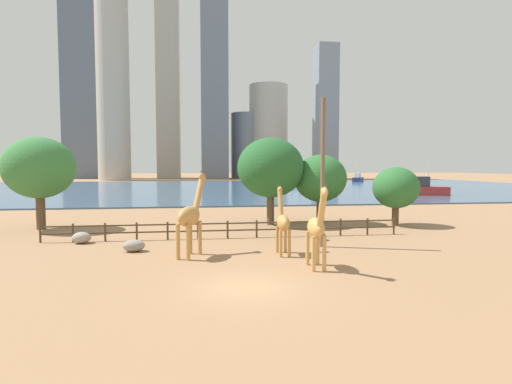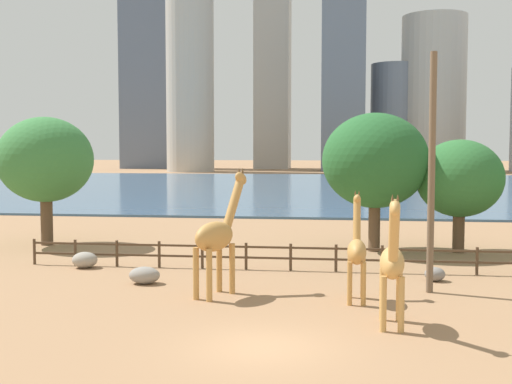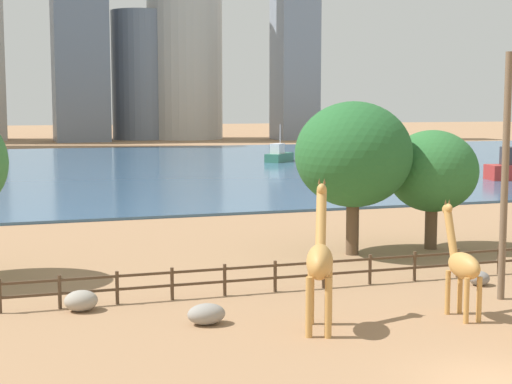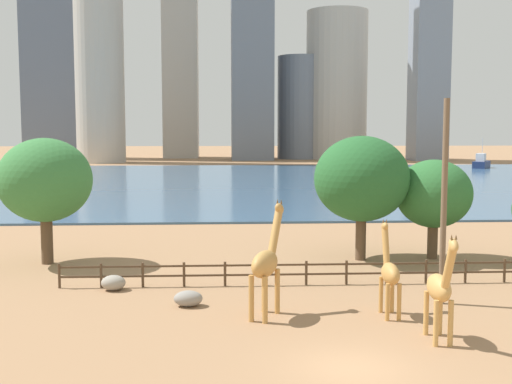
{
  "view_description": "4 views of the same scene",
  "coord_description": "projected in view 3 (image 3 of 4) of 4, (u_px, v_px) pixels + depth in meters",
  "views": [
    {
      "loc": [
        -1.88,
        -17.13,
        5.32
      ],
      "look_at": [
        3.51,
        22.31,
        2.72
      ],
      "focal_mm": 28.0,
      "sensor_mm": 36.0,
      "label": 1
    },
    {
      "loc": [
        2.15,
        -18.46,
        5.9
      ],
      "look_at": [
        -3.82,
        28.84,
        2.6
      ],
      "focal_mm": 45.0,
      "sensor_mm": 36.0,
      "label": 2
    },
    {
      "loc": [
        -12.82,
        -17.89,
        7.72
      ],
      "look_at": [
        0.42,
        22.46,
        2.95
      ],
      "focal_mm": 55.0,
      "sensor_mm": 36.0,
      "label": 3
    },
    {
      "loc": [
        -4.49,
        -21.36,
        8.34
      ],
      "look_at": [
        -2.22,
        20.94,
        4.11
      ],
      "focal_mm": 45.0,
      "sensor_mm": 36.0,
      "label": 4
    }
  ],
  "objects": [
    {
      "name": "ground_plane",
      "position": [
        108.0,
        167.0,
        97.26
      ],
      "size": [
        400.0,
        400.0,
        0.0
      ],
      "primitive_type": "plane",
      "color": "#9E7551"
    },
    {
      "name": "boat_ferry",
      "position": [
        279.0,
        155.0,
        102.73
      ],
      "size": [
        5.11,
        5.38,
        4.92
      ],
      "rotation": [
        0.0,
        0.0,
        0.84
      ],
      "color": "#337259",
      "rests_on": "harbor_water"
    },
    {
      "name": "tree_left_large",
      "position": [
        353.0,
        155.0,
        39.82
      ],
      "size": [
        5.98,
        5.98,
        7.87
      ],
      "color": "brown",
      "rests_on": "ground"
    },
    {
      "name": "utility_pole",
      "position": [
        505.0,
        177.0,
        30.62
      ],
      "size": [
        0.28,
        0.28,
        9.73
      ],
      "primitive_type": "cylinder",
      "color": "brown",
      "rests_on": "ground"
    },
    {
      "name": "enclosure_fence",
      "position": [
        324.0,
        270.0,
        32.97
      ],
      "size": [
        26.12,
        0.14,
        1.3
      ],
      "color": "#4C3826",
      "rests_on": "ground"
    },
    {
      "name": "boulder_by_pole",
      "position": [
        81.0,
        301.0,
        29.32
      ],
      "size": [
        1.25,
        1.05,
        0.79
      ],
      "primitive_type": "ellipsoid",
      "color": "gray",
      "rests_on": "ground"
    },
    {
      "name": "giraffe_companion",
      "position": [
        462.0,
        265.0,
        28.3
      ],
      "size": [
        0.77,
        2.52,
        4.2
      ],
      "rotation": [
        0.0,
        0.0,
        1.55
      ],
      "color": "#C18C47",
      "rests_on": "ground"
    },
    {
      "name": "boulder_near_fence",
      "position": [
        206.0,
        314.0,
        27.54
      ],
      "size": [
        1.36,
        0.99,
        0.74
      ],
      "primitive_type": "ellipsoid",
      "color": "gray",
      "rests_on": "ground"
    },
    {
      "name": "skyline_block_right",
      "position": [
        295.0,
        13.0,
        169.01
      ],
      "size": [
        8.52,
        9.13,
        54.46
      ],
      "primitive_type": "cube",
      "color": "gray",
      "rests_on": "ground"
    },
    {
      "name": "skyline_block_left",
      "position": [
        141.0,
        76.0,
        171.2
      ],
      "size": [
        12.69,
        12.69,
        27.74
      ],
      "primitive_type": "cylinder",
      "color": "slate",
      "rests_on": "ground"
    },
    {
      "name": "boat_tug",
      "position": [
        366.0,
        141.0,
        138.43
      ],
      "size": [
        5.72,
        7.08,
        6.14
      ],
      "rotation": [
        0.0,
        0.0,
        1.01
      ],
      "color": "navy",
      "rests_on": "harbor_water"
    },
    {
      "name": "boulder_small",
      "position": [
        479.0,
        278.0,
        33.48
      ],
      "size": [
        0.9,
        0.83,
        0.62
      ],
      "primitive_type": "ellipsoid",
      "color": "gray",
      "rests_on": "ground"
    },
    {
      "name": "skyline_tower_short",
      "position": [
        185.0,
        49.0,
        172.27
      ],
      "size": [
        16.47,
        16.47,
        39.58
      ],
      "primitive_type": "cylinder",
      "color": "#B7B2A8",
      "rests_on": "ground"
    },
    {
      "name": "harbor_water",
      "position": [
        112.0,
        168.0,
        94.42
      ],
      "size": [
        180.0,
        86.0,
        0.2
      ],
      "primitive_type": "cube",
      "color": "#3D6084",
      "rests_on": "ground"
    },
    {
      "name": "tree_center_broad",
      "position": [
        432.0,
        172.0,
        41.54
      ],
      "size": [
        4.83,
        4.83,
        6.36
      ],
      "color": "brown",
      "rests_on": "ground"
    },
    {
      "name": "giraffe_tall",
      "position": [
        320.0,
        260.0,
        26.74
      ],
      "size": [
        2.02,
        3.45,
        5.07
      ],
      "rotation": [
        0.0,
        0.0,
        1.15
      ],
      "color": "#C18C47",
      "rests_on": "ground"
    }
  ]
}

